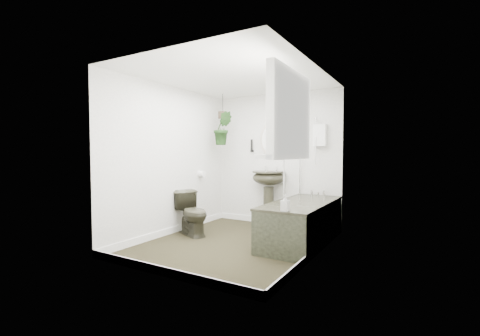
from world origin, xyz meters
The scene contains 22 objects.
floor centered at (0.00, 0.00, -0.01)m, with size 2.30×2.80×0.02m, color black.
ceiling centered at (0.00, 0.00, 2.31)m, with size 2.30×2.80×0.02m, color white.
wall_back centered at (0.00, 1.41, 1.15)m, with size 2.30×0.02×2.30m, color silver.
wall_front centered at (0.00, -1.41, 1.15)m, with size 2.30×0.02×2.30m, color silver.
wall_left centered at (-1.16, 0.00, 1.15)m, with size 0.02×2.80×2.30m, color silver.
wall_right centered at (1.16, 0.00, 1.15)m, with size 0.02×2.80×2.30m, color silver.
skirting centered at (0.00, 0.00, 0.05)m, with size 2.30×2.80×0.10m, color white.
bathtub centered at (0.80, 0.50, 0.29)m, with size 0.72×1.72×0.58m, color #2D2C20, non-canonical shape.
bath_screen centered at (0.47, 0.99, 1.28)m, with size 0.04×0.72×1.40m, color silver, non-canonical shape.
shower_box centered at (0.80, 1.34, 1.55)m, with size 0.20×0.10×0.35m, color white.
oval_mirror centered at (-0.06, 1.37, 1.50)m, with size 0.46×0.03×0.62m, color #BEB0A2.
wall_sconce centered at (-0.46, 1.36, 1.40)m, with size 0.04×0.04×0.22m, color black.
toilet_roll_holder centered at (-1.10, 0.70, 0.90)m, with size 0.11×0.11×0.11m, color white.
window_recess centered at (1.09, -0.70, 1.65)m, with size 0.08×1.00×0.90m, color white.
window_sill centered at (1.02, -0.70, 1.23)m, with size 0.18×1.00×0.04m, color white.
window_blinds centered at (1.04, -0.70, 1.65)m, with size 0.01×0.86×0.76m, color white.
toilet centered at (-0.81, 0.09, 0.34)m, with size 0.38×0.66×0.67m, color #2D2C20.
pedestal_sink centered at (-0.06, 1.24, 0.48)m, with size 0.56×0.48×0.96m, color #2D2C20, non-canonical shape.
sill_plant centered at (1.03, -0.91, 1.36)m, with size 0.19×0.17×0.22m, color black.
hanging_plant centered at (-0.82, 0.95, 1.70)m, with size 0.32×0.26×0.59m, color black.
soap_bottle centered at (0.87, -0.29, 0.68)m, with size 0.09×0.09×0.19m, color #2F2524.
hanging_pot centered at (-0.82, 0.95, 1.93)m, with size 0.16×0.16×0.12m, color #362B1F.
Camera 1 is at (2.29, -3.79, 1.26)m, focal length 24.00 mm.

